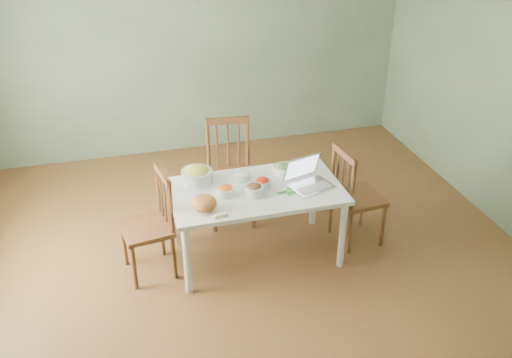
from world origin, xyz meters
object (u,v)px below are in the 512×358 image
object	(u,v)px
dining_table	(256,223)
chair_right	(359,195)
bread_boule	(204,203)
laptop	(312,175)
chair_left	(146,226)
bowl_squash	(197,174)
chair_far	(231,174)

from	to	relation	value
dining_table	chair_right	distance (m)	0.99
bread_boule	laptop	bearing A→B (deg)	6.81
chair_left	bowl_squash	distance (m)	0.62
chair_far	chair_right	size ratio (longest dim) A/B	1.06
chair_left	dining_table	bearing A→B (deg)	80.15
chair_left	bread_boule	bearing A→B (deg)	55.02
chair_far	chair_left	world-z (taller)	chair_far
chair_far	bowl_squash	distance (m)	0.61
chair_far	chair_right	distance (m)	1.24
bread_boule	dining_table	bearing A→B (deg)	23.63
bread_boule	laptop	size ratio (longest dim) A/B	0.58
chair_left	bowl_squash	xyz separation A→B (m)	(0.49, 0.24, 0.30)
dining_table	bread_boule	world-z (taller)	bread_boule
bowl_squash	chair_right	bearing A→B (deg)	-10.11
bowl_squash	chair_left	bearing A→B (deg)	-154.05
chair_right	bread_boule	distance (m)	1.51
dining_table	chair_far	xyz separation A→B (m)	(-0.08, 0.64, 0.17)
dining_table	chair_left	size ratio (longest dim) A/B	1.55
chair_right	laptop	size ratio (longest dim) A/B	2.74
chair_far	bread_boule	size ratio (longest dim) A/B	5.05
bowl_squash	laptop	distance (m)	1.01
bowl_squash	laptop	xyz separation A→B (m)	(0.94, -0.35, 0.04)
chair_left	bowl_squash	world-z (taller)	chair_left
chair_right	laptop	world-z (taller)	chair_right
dining_table	chair_far	world-z (taller)	chair_far
chair_right	laptop	xyz separation A→B (m)	(-0.50, -0.09, 0.33)
bowl_squash	dining_table	bearing A→B (deg)	-28.19
dining_table	bowl_squash	xyz separation A→B (m)	(-0.47, 0.25, 0.43)
chair_right	bowl_squash	distance (m)	1.50
dining_table	chair_left	xyz separation A→B (m)	(-0.96, 0.01, 0.13)
chair_far	bread_boule	world-z (taller)	chair_far
bread_boule	laptop	world-z (taller)	laptop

